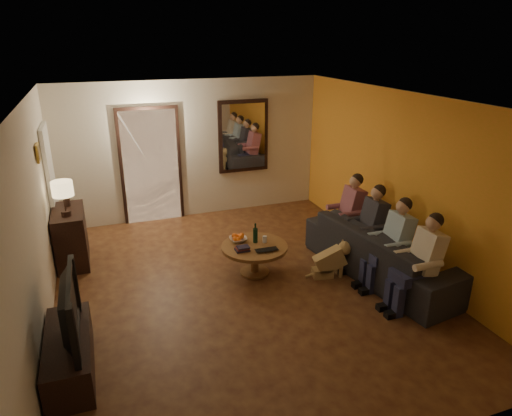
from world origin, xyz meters
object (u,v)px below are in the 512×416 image
object	(u,v)px
tv_stand	(70,354)
tv	(62,310)
table_lamp	(64,199)
dog	(330,259)
bowl	(238,239)
person_a	(421,266)
wine_bottle	(255,233)
dresser	(71,237)
sofa	(385,251)
person_d	(348,216)
laptop	(268,252)
coffee_table	(254,259)
person_c	(369,230)
person_b	(393,247)

from	to	relation	value
tv_stand	tv	xyz separation A→B (m)	(0.00, 0.00, 0.54)
table_lamp	dog	xyz separation A→B (m)	(3.54, -1.56, -0.85)
table_lamp	dog	world-z (taller)	table_lamp
table_lamp	bowl	world-z (taller)	table_lamp
person_a	wine_bottle	world-z (taller)	person_a
dresser	sofa	distance (m)	4.76
bowl	person_d	bearing A→B (deg)	-0.15
sofa	person_d	size ratio (longest dim) A/B	2.17
tv_stand	laptop	world-z (taller)	laptop
coffee_table	tv	bearing A→B (deg)	-151.80
dresser	person_d	bearing A→B (deg)	-14.46
dog	wine_bottle	world-z (taller)	wine_bottle
table_lamp	laptop	size ratio (longest dim) A/B	1.64
dresser	bowl	size ratio (longest dim) A/B	3.71
person_a	person_c	distance (m)	1.20
bowl	laptop	size ratio (longest dim) A/B	0.79
person_a	coffee_table	size ratio (longest dim) A/B	1.23
person_d	sofa	bearing A→B (deg)	-83.66
tv_stand	laptop	distance (m)	2.86
person_a	laptop	world-z (taller)	person_a
person_b	bowl	world-z (taller)	person_b
person_a	dresser	bearing A→B (deg)	145.61
dresser	coffee_table	size ratio (longest dim) A/B	0.98
dresser	person_c	size ratio (longest dim) A/B	0.80
person_a	person_d	size ratio (longest dim) A/B	1.00
table_lamp	tv_stand	xyz separation A→B (m)	(0.00, -2.45, -0.91)
tv	bowl	bearing A→B (deg)	-56.16
person_b	wine_bottle	bearing A→B (deg)	146.36
table_lamp	tv	bearing A→B (deg)	-90.00
dresser	table_lamp	world-z (taller)	table_lamp
tv_stand	tv	bearing A→B (deg)	0.00
tv	coffee_table	distance (m)	2.93
dresser	coffee_table	xyz separation A→B (m)	(2.54, -1.30, -0.20)
tv	table_lamp	bearing A→B (deg)	0.00
dog	person_d	bearing A→B (deg)	54.18
table_lamp	bowl	distance (m)	2.59
person_b	coffee_table	world-z (taller)	person_b
person_d	dog	bearing A→B (deg)	-134.71
person_b	person_c	world-z (taller)	same
table_lamp	person_b	distance (m)	4.73
sofa	laptop	size ratio (longest dim) A/B	7.90
person_b	person_c	bearing A→B (deg)	90.00
tv	bowl	world-z (taller)	tv
sofa	person_d	world-z (taller)	person_d
sofa	person_d	distance (m)	0.93
dog	bowl	world-z (taller)	dog
coffee_table	person_d	bearing A→B (deg)	7.30
dog	coffee_table	bearing A→B (deg)	163.44
table_lamp	person_a	size ratio (longest dim) A/B	0.45
person_c	coffee_table	xyz separation A→B (m)	(-1.68, 0.38, -0.38)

